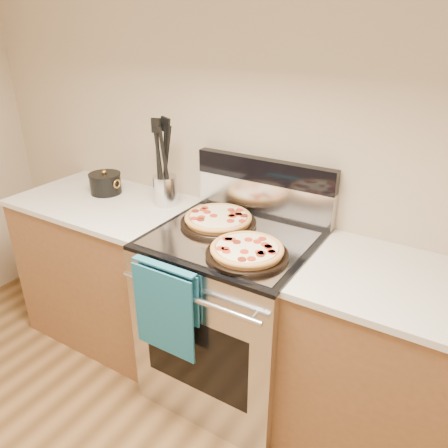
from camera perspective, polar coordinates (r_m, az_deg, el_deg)
The scene contains 17 objects.
wall_back at distance 2.21m, azimuth 5.97°, elevation 11.92°, with size 4.00×4.00×0.00m, color tan.
range_body at distance 2.32m, azimuth 1.07°, elevation -12.08°, with size 0.76×0.68×0.90m, color #B7B7BC.
oven_window at distance 2.10m, azimuth -3.78°, elevation -16.79°, with size 0.56×0.01×0.40m, color black.
cooktop at distance 2.07m, azimuth 1.17°, elevation -1.90°, with size 0.76×0.68×0.02m, color black.
backsplash_lower at distance 2.28m, azimuth 5.15°, elevation 3.38°, with size 0.76×0.06×0.18m, color silver.
backsplash_upper at distance 2.23m, azimuth 5.30°, elevation 6.96°, with size 0.76×0.06×0.12m, color black.
oven_handle at distance 1.86m, azimuth -4.80°, elevation -9.44°, with size 0.03×0.03×0.70m, color silver.
dish_towel at distance 1.98m, azimuth -7.56°, elevation -10.74°, with size 0.32×0.05×0.42m, color navy, non-canonical shape.
foil_sheet at distance 2.04m, azimuth 0.75°, elevation -1.91°, with size 0.70×0.55×0.01m, color gray.
cabinet_left at distance 2.81m, azimuth -14.35°, elevation -5.87°, with size 1.00×0.62×0.88m, color brown.
countertop_left at distance 2.61m, azimuth -15.40°, elevation 2.73°, with size 1.02×0.64×0.03m, color beige.
cabinet_right at distance 2.15m, azimuth 23.31°, elevation -18.38°, with size 1.00×0.62×0.88m, color brown.
countertop_right at distance 1.89m, azimuth 25.67°, elevation -8.15°, with size 1.02×0.64×0.03m, color beige.
pepperoni_pizza_back at distance 2.17m, azimuth -0.75°, elevation 0.58°, with size 0.37×0.37×0.05m, color #C2773B, non-canonical shape.
pepperoni_pizza_front at distance 1.88m, azimuth 3.03°, elevation -3.54°, with size 0.35×0.35×0.05m, color #C2773B, non-canonical shape.
utensil_crock at distance 2.45m, azimuth -7.68°, elevation 4.40°, with size 0.13×0.13×0.17m, color silver.
saucepan at distance 2.69m, azimuth -15.22°, elevation 5.05°, with size 0.18×0.18×0.11m, color black.
Camera 1 is at (0.93, 0.06, 1.85)m, focal length 35.00 mm.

